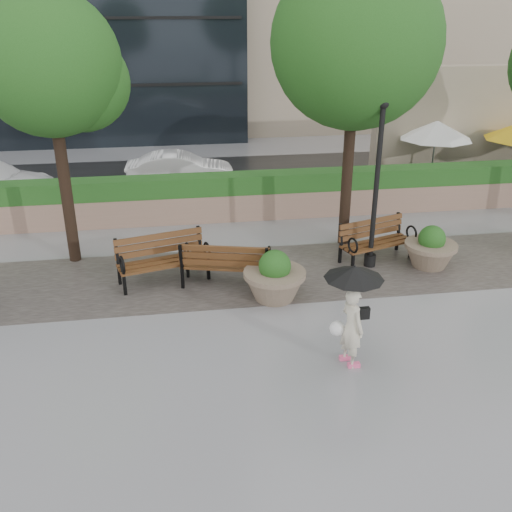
{
  "coord_description": "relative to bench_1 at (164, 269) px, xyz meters",
  "views": [
    {
      "loc": [
        -2.62,
        -9.14,
        5.91
      ],
      "look_at": [
        -0.98,
        1.6,
        1.1
      ],
      "focal_mm": 40.0,
      "sensor_mm": 36.0,
      "label": 1
    }
  ],
  "objects": [
    {
      "name": "bench_3",
      "position": [
        5.25,
        0.44,
        -0.03
      ],
      "size": [
        2.02,
        1.31,
        1.02
      ],
      "rotation": [
        0.0,
        0.0,
        0.32
      ],
      "color": "#5A301A",
      "rests_on": "ground"
    },
    {
      "name": "cobble_strip",
      "position": [
        2.92,
        0.08,
        -0.32
      ],
      "size": [
        28.0,
        3.2,
        0.01
      ],
      "primitive_type": "cube",
      "color": "#383330",
      "rests_on": "ground"
    },
    {
      "name": "asphalt_street",
      "position": [
        2.92,
        8.08,
        -0.33
      ],
      "size": [
        40.0,
        7.0,
        0.0
      ],
      "primitive_type": "cube",
      "color": "black",
      "rests_on": "ground"
    },
    {
      "name": "pedestrian",
      "position": [
        3.25,
        -3.8,
        0.82
      ],
      "size": [
        1.03,
        1.03,
        1.89
      ],
      "rotation": [
        0.0,
        0.0,
        1.89
      ],
      "color": "beige",
      "rests_on": "ground"
    },
    {
      "name": "tree_1",
      "position": [
        4.94,
        1.75,
        4.62
      ],
      "size": [
        4.06,
        4.06,
        7.11
      ],
      "color": "black",
      "rests_on": "ground"
    },
    {
      "name": "cafe_wall",
      "position": [
        12.42,
        7.08,
        1.67
      ],
      "size": [
        10.0,
        0.6,
        4.0
      ],
      "primitive_type": "cube",
      "color": "tan",
      "rests_on": "ground"
    },
    {
      "name": "lamppost",
      "position": [
        5.0,
        0.13,
        1.45
      ],
      "size": [
        0.28,
        0.28,
        4.03
      ],
      "color": "black",
      "rests_on": "ground"
    },
    {
      "name": "tree_0",
      "position": [
        -2.07,
        1.67,
        4.26
      ],
      "size": [
        3.32,
        3.2,
        6.32
      ],
      "color": "black",
      "rests_on": "ground"
    },
    {
      "name": "ground",
      "position": [
        2.92,
        -2.92,
        -0.33
      ],
      "size": [
        100.0,
        100.0,
        0.0
      ],
      "primitive_type": "plane",
      "color": "gray",
      "rests_on": "ground"
    },
    {
      "name": "hedge_wall",
      "position": [
        2.92,
        4.08,
        0.34
      ],
      "size": [
        24.0,
        0.8,
        1.35
      ],
      "color": "#977462",
      "rests_on": "ground"
    },
    {
      "name": "car_right",
      "position": [
        0.62,
        7.49,
        0.29
      ],
      "size": [
        3.77,
        1.43,
        1.23
      ],
      "primitive_type": "imported",
      "rotation": [
        0.0,
        0.0,
        1.53
      ],
      "color": "white",
      "rests_on": "ground"
    },
    {
      "name": "bench_2",
      "position": [
        1.4,
        -0.38,
        -0.01
      ],
      "size": [
        2.14,
        1.28,
        1.08
      ],
      "rotation": [
        0.0,
        0.0,
        2.89
      ],
      "color": "#5A301A",
      "rests_on": "ground"
    },
    {
      "name": "patio_umb_white",
      "position": [
        9.29,
        6.18,
        1.66
      ],
      "size": [
        2.5,
        2.5,
        2.3
      ],
      "color": "black",
      "rests_on": "ground"
    },
    {
      "name": "planter_left",
      "position": [
        2.37,
        -1.19,
        0.11
      ],
      "size": [
        1.35,
        1.35,
        1.13
      ],
      "color": "#7F6B56",
      "rests_on": "ground"
    },
    {
      "name": "bench_1",
      "position": [
        0.0,
        0.0,
        0.0
      ],
      "size": [
        2.19,
        1.33,
        1.1
      ],
      "rotation": [
        0.0,
        0.0,
        0.27
      ],
      "color": "#5A301A",
      "rests_on": "ground"
    },
    {
      "name": "planter_right",
      "position": [
        6.43,
        -0.12,
        0.09
      ],
      "size": [
        1.26,
        1.26,
        1.06
      ],
      "color": "#7F6B56",
      "rests_on": "ground"
    }
  ]
}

